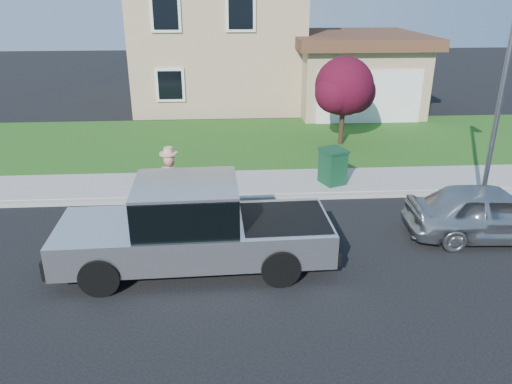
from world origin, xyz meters
TOP-DOWN VIEW (x-y plane):
  - ground at (0.00, 0.00)m, footprint 80.00×80.00m
  - curb at (1.00, 2.90)m, footprint 40.00×0.20m
  - sidewalk at (1.00, 4.00)m, footprint 40.00×2.00m
  - lawn at (1.00, 8.50)m, footprint 40.00×7.00m
  - house at (1.31, 16.38)m, footprint 14.00×11.30m
  - pickup_truck at (-0.53, -0.63)m, footprint 6.01×2.33m
  - woman at (-1.26, 2.02)m, footprint 0.70×0.52m
  - sedan at (6.50, 0.22)m, footprint 4.03×1.81m
  - ornamental_tree at (4.65, 7.90)m, footprint 2.39×2.15m
  - trash_bin at (3.40, 3.72)m, footprint 0.89×0.95m
  - street_lamp at (7.27, 1.97)m, footprint 0.28×0.73m

SIDE VIEW (x-z plane):
  - ground at x=0.00m, z-range 0.00..0.00m
  - lawn at x=1.00m, z-range 0.00..0.10m
  - curb at x=1.00m, z-range 0.00..0.12m
  - sidewalk at x=1.00m, z-range 0.00..0.15m
  - sedan at x=6.50m, z-range 0.00..1.34m
  - trash_bin at x=3.40m, z-range 0.16..1.24m
  - woman at x=-1.26m, z-range -0.05..1.85m
  - pickup_truck at x=-0.53m, z-range -0.07..1.89m
  - ornamental_tree at x=4.65m, z-range 0.56..3.83m
  - house at x=1.31m, z-range -0.26..6.59m
  - street_lamp at x=7.27m, z-range 0.40..6.08m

